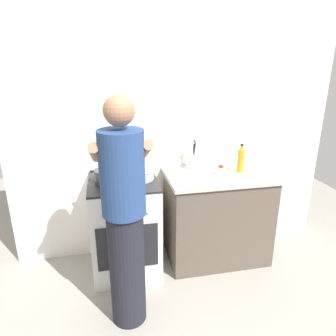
% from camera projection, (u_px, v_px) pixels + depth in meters
% --- Properties ---
extents(ground, '(6.00, 6.00, 0.00)m').
position_uv_depth(ground, '(165.00, 272.00, 2.88)').
color(ground, gray).
extents(back_wall, '(3.20, 0.10, 2.50)m').
position_uv_depth(back_wall, '(175.00, 131.00, 2.97)').
color(back_wall, silver).
rests_on(back_wall, ground).
extents(countertop, '(1.00, 0.60, 0.90)m').
position_uv_depth(countertop, '(217.00, 216.00, 2.98)').
color(countertop, brown).
rests_on(countertop, ground).
extents(stove_range, '(0.60, 0.62, 0.90)m').
position_uv_depth(stove_range, '(125.00, 226.00, 2.80)').
color(stove_range, white).
rests_on(stove_range, ground).
extents(pot, '(0.26, 0.20, 0.12)m').
position_uv_depth(pot, '(106.00, 176.00, 2.59)').
color(pot, '#38383D').
rests_on(pot, stove_range).
extents(mixing_bowl, '(0.30, 0.30, 0.10)m').
position_uv_depth(mixing_bowl, '(138.00, 173.00, 2.69)').
color(mixing_bowl, '#B7B7BC').
rests_on(mixing_bowl, stove_range).
extents(utensil_crock, '(0.10, 0.10, 0.29)m').
position_uv_depth(utensil_crock, '(194.00, 161.00, 2.91)').
color(utensil_crock, silver).
rests_on(utensil_crock, countertop).
extents(spice_bottle, '(0.04, 0.04, 0.10)m').
position_uv_depth(spice_bottle, '(221.00, 171.00, 2.77)').
color(spice_bottle, silver).
rests_on(spice_bottle, countertop).
extents(oil_bottle, '(0.06, 0.06, 0.27)m').
position_uv_depth(oil_bottle, '(241.00, 160.00, 2.84)').
color(oil_bottle, gold).
rests_on(oil_bottle, countertop).
extents(person, '(0.41, 0.50, 1.70)m').
position_uv_depth(person, '(125.00, 218.00, 2.10)').
color(person, black).
rests_on(person, ground).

